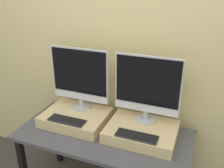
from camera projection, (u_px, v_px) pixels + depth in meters
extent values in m
cube|color=#DBC684|center=(121.00, 52.00, 2.19)|extent=(8.00, 0.04, 2.60)
cube|color=#47474C|center=(104.00, 135.00, 2.09)|extent=(1.44, 0.67, 0.03)
cube|color=black|center=(58.00, 135.00, 2.69)|extent=(0.05, 0.05, 0.67)
cube|color=black|center=(184.00, 167.00, 2.24)|extent=(0.05, 0.05, 0.67)
cube|color=#D6B77F|center=(76.00, 117.00, 2.23)|extent=(0.56, 0.43, 0.09)
cylinder|color=#B2B2B7|center=(82.00, 106.00, 2.31)|extent=(0.18, 0.18, 0.01)
cylinder|color=#B2B2B7|center=(81.00, 103.00, 2.29)|extent=(0.04, 0.04, 0.07)
cube|color=#B2B2B7|center=(80.00, 75.00, 2.18)|extent=(0.54, 0.02, 0.48)
cube|color=black|center=(79.00, 72.00, 2.16)|extent=(0.51, 0.00, 0.40)
cube|color=silver|center=(80.00, 97.00, 2.26)|extent=(0.53, 0.00, 0.06)
cube|color=#2D2D2D|center=(67.00, 120.00, 2.09)|extent=(0.32, 0.11, 0.01)
cube|color=black|center=(67.00, 120.00, 2.08)|extent=(0.31, 0.10, 0.00)
cube|color=#D6B77F|center=(141.00, 132.00, 2.03)|extent=(0.56, 0.43, 0.09)
cylinder|color=#B2B2B7|center=(145.00, 119.00, 2.11)|extent=(0.18, 0.18, 0.01)
cylinder|color=#B2B2B7|center=(146.00, 115.00, 2.09)|extent=(0.04, 0.04, 0.07)
cube|color=#B2B2B7|center=(147.00, 85.00, 1.98)|extent=(0.54, 0.02, 0.48)
cube|color=black|center=(147.00, 82.00, 1.96)|extent=(0.51, 0.00, 0.40)
cube|color=silver|center=(146.00, 109.00, 2.05)|extent=(0.53, 0.00, 0.06)
cube|color=#2D2D2D|center=(137.00, 136.00, 1.88)|extent=(0.32, 0.11, 0.01)
cube|color=black|center=(137.00, 135.00, 1.88)|extent=(0.31, 0.10, 0.00)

